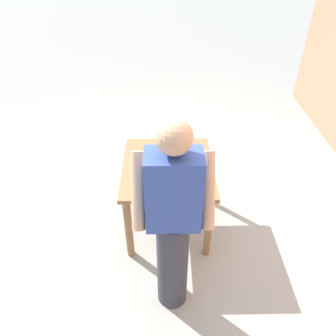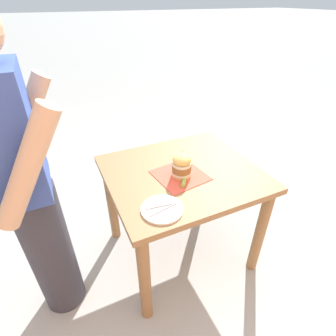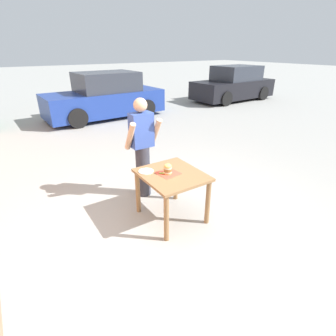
{
  "view_description": "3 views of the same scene",
  "coord_description": "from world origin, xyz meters",
  "px_view_note": "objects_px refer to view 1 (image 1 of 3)",
  "views": [
    {
      "loc": [
        0.04,
        2.41,
        2.55
      ],
      "look_at": [
        0.0,
        0.1,
        0.79
      ],
      "focal_mm": 35.0,
      "sensor_mm": 36.0,
      "label": 1
    },
    {
      "loc": [
        -1.2,
        0.66,
        1.66
      ],
      "look_at": [
        0.0,
        0.1,
        0.79
      ],
      "focal_mm": 28.0,
      "sensor_mm": 36.0,
      "label": 2
    },
    {
      "loc": [
        -1.89,
        -2.8,
        2.39
      ],
      "look_at": [
        0.0,
        0.1,
        0.79
      ],
      "focal_mm": 28.0,
      "sensor_mm": 36.0,
      "label": 3
    }
  ],
  "objects_px": {
    "sandwich": "(173,161)",
    "diner_across_table": "(173,223)",
    "side_plate_with_forks": "(201,183)",
    "patio_table": "(168,177)",
    "pickle_spear": "(182,168)"
  },
  "relations": [
    {
      "from": "side_plate_with_forks",
      "to": "diner_across_table",
      "type": "height_order",
      "value": "diner_across_table"
    },
    {
      "from": "diner_across_table",
      "to": "patio_table",
      "type": "bearing_deg",
      "value": -88.48
    },
    {
      "from": "patio_table",
      "to": "sandwich",
      "type": "relative_size",
      "value": 5.08
    },
    {
      "from": "pickle_spear",
      "to": "diner_across_table",
      "type": "distance_m",
      "value": 0.81
    },
    {
      "from": "pickle_spear",
      "to": "side_plate_with_forks",
      "type": "distance_m",
      "value": 0.26
    },
    {
      "from": "diner_across_table",
      "to": "side_plate_with_forks",
      "type": "bearing_deg",
      "value": -113.45
    },
    {
      "from": "patio_table",
      "to": "diner_across_table",
      "type": "bearing_deg",
      "value": 91.52
    },
    {
      "from": "patio_table",
      "to": "pickle_spear",
      "type": "distance_m",
      "value": 0.2
    },
    {
      "from": "patio_table",
      "to": "side_plate_with_forks",
      "type": "distance_m",
      "value": 0.41
    },
    {
      "from": "sandwich",
      "to": "side_plate_with_forks",
      "type": "relative_size",
      "value": 0.84
    },
    {
      "from": "side_plate_with_forks",
      "to": "diner_across_table",
      "type": "distance_m",
      "value": 0.65
    },
    {
      "from": "sandwich",
      "to": "diner_across_table",
      "type": "bearing_deg",
      "value": 88.15
    },
    {
      "from": "pickle_spear",
      "to": "side_plate_with_forks",
      "type": "bearing_deg",
      "value": 126.21
    },
    {
      "from": "sandwich",
      "to": "diner_across_table",
      "type": "relative_size",
      "value": 0.11
    },
    {
      "from": "patio_table",
      "to": "diner_across_table",
      "type": "height_order",
      "value": "diner_across_table"
    }
  ]
}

